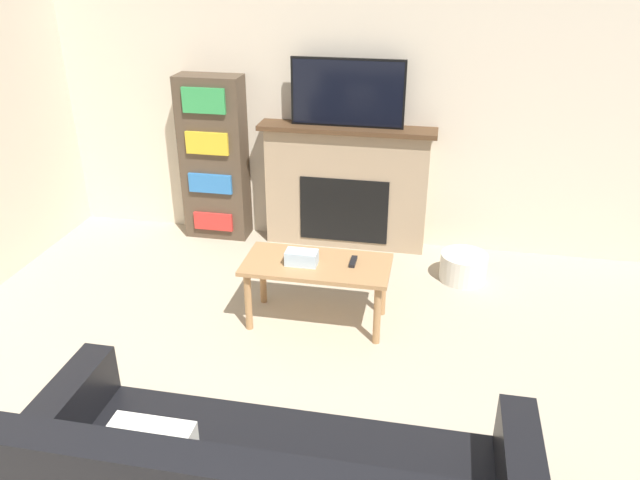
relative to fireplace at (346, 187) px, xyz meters
name	(u,v)px	position (x,y,z in m)	size (l,w,h in m)	color
wall_back	(353,92)	(0.02, 0.14, 0.80)	(6.26, 0.06, 2.70)	beige
fireplace	(346,187)	(0.00, 0.00, 0.00)	(1.51, 0.28, 1.10)	tan
tv	(347,93)	(0.00, -0.02, 0.82)	(0.95, 0.03, 0.56)	black
coffee_table	(317,272)	(0.00, -1.32, -0.14)	(1.03, 0.49, 0.48)	#A87A4C
tissue_box	(302,258)	(-0.10, -1.36, -0.02)	(0.22, 0.12, 0.10)	silver
remote_control	(353,262)	(0.25, -1.27, -0.06)	(0.04, 0.15, 0.02)	black
bookshelf	(214,159)	(-1.20, -0.02, 0.19)	(0.58, 0.29, 1.48)	#4C3D2D
storage_basket	(463,267)	(1.05, -0.48, -0.44)	(0.38, 0.38, 0.22)	silver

